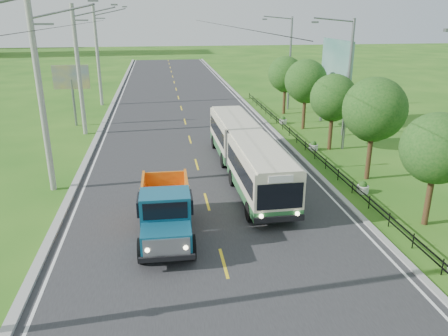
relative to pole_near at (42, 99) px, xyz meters
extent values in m
plane|color=#235C15|center=(8.26, -9.00, -5.09)|extent=(240.00, 240.00, 0.00)
cube|color=#28282B|center=(8.26, 11.00, -5.08)|extent=(14.00, 120.00, 0.02)
cube|color=#9E9E99|center=(1.06, 11.00, -5.02)|extent=(0.40, 120.00, 0.15)
cube|color=#9E9E99|center=(15.41, 11.00, -5.04)|extent=(0.30, 120.00, 0.10)
cube|color=silver|center=(1.61, 11.00, -5.07)|extent=(0.12, 120.00, 0.00)
cube|color=silver|center=(14.91, 11.00, -5.07)|extent=(0.12, 120.00, 0.00)
cube|color=yellow|center=(8.26, -9.00, -5.07)|extent=(0.12, 2.20, 0.00)
cube|color=black|center=(16.26, 5.00, -4.79)|extent=(0.04, 40.00, 0.60)
cylinder|color=gray|center=(-0.04, 0.00, -0.09)|extent=(0.32, 0.32, 10.00)
cube|color=slate|center=(0.46, 0.00, 3.71)|extent=(1.20, 0.10, 0.10)
cube|color=slate|center=(3.06, 0.00, 4.81)|extent=(0.50, 0.18, 0.12)
cylinder|color=gray|center=(-0.04, 12.00, -0.09)|extent=(0.32, 0.32, 10.00)
cube|color=slate|center=(0.46, 12.00, 3.71)|extent=(1.20, 0.10, 0.10)
cube|color=slate|center=(3.06, 12.00, 4.81)|extent=(0.50, 0.18, 0.12)
cylinder|color=gray|center=(-0.04, 24.00, -0.09)|extent=(0.32, 0.32, 10.00)
cube|color=slate|center=(0.46, 24.00, 3.71)|extent=(1.20, 0.10, 0.10)
cube|color=slate|center=(3.06, 24.00, 4.81)|extent=(0.50, 0.18, 0.12)
cylinder|color=#382314|center=(18.06, -7.00, -3.61)|extent=(0.28, 0.28, 2.97)
sphere|color=#144513|center=(18.06, -7.00, -1.38)|extent=(3.18, 3.18, 3.18)
sphere|color=#144513|center=(18.26, -6.50, -2.02)|extent=(2.33, 2.33, 2.33)
cylinder|color=#382314|center=(18.06, -1.00, -3.41)|extent=(0.28, 0.28, 3.36)
sphere|color=#144513|center=(18.06, -1.00, -0.89)|extent=(3.60, 3.60, 3.60)
sphere|color=#144513|center=(18.26, -0.50, -1.61)|extent=(2.64, 2.64, 2.64)
cylinder|color=#382314|center=(18.06, 5.00, -3.58)|extent=(0.28, 0.28, 3.02)
sphere|color=#144513|center=(18.06, 5.00, -1.31)|extent=(3.24, 3.24, 3.24)
sphere|color=#144513|center=(18.26, 5.50, -1.96)|extent=(2.38, 2.38, 2.38)
cylinder|color=#382314|center=(18.06, 11.00, -3.47)|extent=(0.28, 0.28, 3.25)
sphere|color=#144513|center=(18.06, 11.00, -1.03)|extent=(3.48, 3.48, 3.48)
sphere|color=#144513|center=(18.26, 11.50, -1.73)|extent=(2.55, 2.55, 2.55)
cylinder|color=#382314|center=(18.06, 17.00, -3.55)|extent=(0.28, 0.28, 3.08)
sphere|color=#144513|center=(18.06, 17.00, -1.24)|extent=(3.30, 3.30, 3.30)
sphere|color=#144513|center=(18.26, 17.50, -1.90)|extent=(2.42, 2.42, 2.42)
cylinder|color=slate|center=(19.06, 5.00, -0.59)|extent=(0.20, 0.20, 9.00)
cylinder|color=slate|center=(17.66, 5.00, 3.81)|extent=(2.80, 0.10, 0.34)
cube|color=slate|center=(16.36, 5.00, 3.66)|extent=(0.45, 0.16, 0.12)
cylinder|color=slate|center=(19.06, 19.00, -0.59)|extent=(0.20, 0.20, 9.00)
cylinder|color=slate|center=(17.66, 19.00, 3.81)|extent=(2.80, 0.10, 0.34)
cube|color=slate|center=(16.36, 19.00, 3.66)|extent=(0.45, 0.16, 0.12)
cylinder|color=silver|center=(16.86, -3.00, -4.89)|extent=(0.64, 0.64, 0.40)
sphere|color=#144513|center=(16.86, -3.00, -4.64)|extent=(0.44, 0.44, 0.44)
cylinder|color=silver|center=(16.86, 5.00, -4.89)|extent=(0.64, 0.64, 0.40)
sphere|color=#144513|center=(16.86, 5.00, -4.64)|extent=(0.44, 0.44, 0.44)
cylinder|color=silver|center=(16.86, 13.00, -4.89)|extent=(0.64, 0.64, 0.40)
sphere|color=#144513|center=(16.86, 13.00, -4.64)|extent=(0.44, 0.44, 0.44)
cylinder|color=slate|center=(-1.24, 15.00, -3.09)|extent=(0.20, 0.20, 4.00)
cube|color=yellow|center=(-1.24, 15.00, -0.89)|extent=(3.00, 0.15, 2.00)
cylinder|color=slate|center=(20.56, 8.50, -2.59)|extent=(0.24, 0.24, 5.00)
cylinder|color=slate|center=(20.56, 13.50, -2.59)|extent=(0.24, 0.24, 5.00)
cube|color=#144C47|center=(20.56, 11.00, 0.71)|extent=(0.20, 6.00, 3.00)
cube|color=#286432|center=(11.05, -3.26, -4.36)|extent=(2.42, 6.98, 0.51)
cube|color=beige|center=(11.05, -3.26, -3.21)|extent=(2.42, 6.98, 1.79)
cube|color=black|center=(11.05, -3.26, -3.20)|extent=(2.45, 6.42, 0.88)
cube|color=#286432|center=(10.93, 4.38, -4.36)|extent=(2.41, 6.52, 0.51)
cube|color=beige|center=(10.93, 4.38, -3.21)|extent=(2.41, 6.52, 1.79)
cube|color=black|center=(10.93, 4.38, -3.20)|extent=(2.44, 5.96, 0.88)
cube|color=#4C4C4C|center=(10.99, 0.68, -3.46)|extent=(2.19, 0.96, 2.20)
cube|color=black|center=(11.10, -6.75, -3.36)|extent=(2.08, 0.09, 1.20)
cylinder|color=black|center=(10.04, -5.45, -4.61)|extent=(0.31, 0.97, 0.96)
cylinder|color=black|center=(12.13, -5.42, -4.61)|extent=(0.31, 0.97, 0.96)
cylinder|color=black|center=(9.97, -0.91, -4.61)|extent=(0.31, 0.97, 0.96)
cylinder|color=black|center=(12.06, -0.88, -4.61)|extent=(0.31, 0.97, 0.96)
cylinder|color=black|center=(9.92, 2.24, -4.61)|extent=(0.31, 0.97, 0.96)
cylinder|color=black|center=(12.01, 2.27, -4.61)|extent=(0.31, 0.97, 0.96)
cylinder|color=black|center=(9.86, 6.50, -4.61)|extent=(0.31, 0.97, 0.96)
cylinder|color=black|center=(11.95, 6.53, -4.61)|extent=(0.31, 0.97, 0.96)
cube|color=#125370|center=(6.07, -8.60, -4.07)|extent=(1.97, 1.33, 0.93)
cube|color=#125370|center=(6.09, -7.21, -3.61)|extent=(2.06, 1.51, 1.86)
cube|color=black|center=(6.09, -7.21, -3.15)|extent=(2.26, 1.24, 0.65)
cube|color=black|center=(6.10, -6.47, -4.49)|extent=(1.01, 5.58, 0.23)
cube|color=orange|center=(6.12, -4.89, -3.56)|extent=(2.17, 2.81, 1.21)
cylinder|color=black|center=(5.10, -8.40, -4.58)|extent=(0.34, 1.02, 1.02)
cylinder|color=black|center=(7.05, -8.43, -4.58)|extent=(0.34, 1.02, 1.02)
cylinder|color=black|center=(5.15, -4.69, -4.58)|extent=(0.34, 1.02, 1.02)
cylinder|color=black|center=(7.10, -4.72, -4.58)|extent=(0.34, 1.02, 1.02)
camera|label=1|loc=(6.07, -23.78, 4.24)|focal=35.00mm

